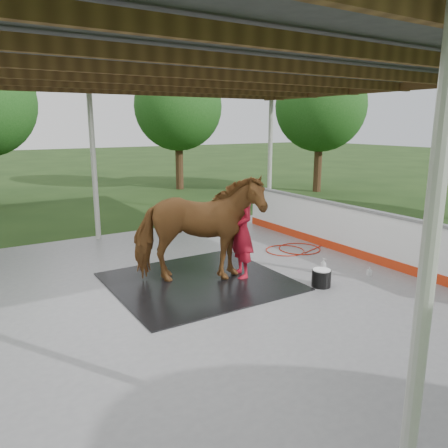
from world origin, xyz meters
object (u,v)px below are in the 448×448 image
wash_bucket (321,278)px  handler (242,230)px  horse (198,229)px  dasher_board (356,233)px

wash_bucket → handler: bearing=128.4°
horse → wash_bucket: bearing=-103.8°
handler → wash_bucket: (0.98, -1.24, -0.79)m
dasher_board → wash_bucket: 2.31m
horse → wash_bucket: size_ratio=6.77×
horse → handler: size_ratio=1.27×
handler → horse: bearing=-91.5°
dasher_board → handler: handler is taller
dasher_board → handler: bearing=175.6°
dasher_board → handler: size_ratio=4.18×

